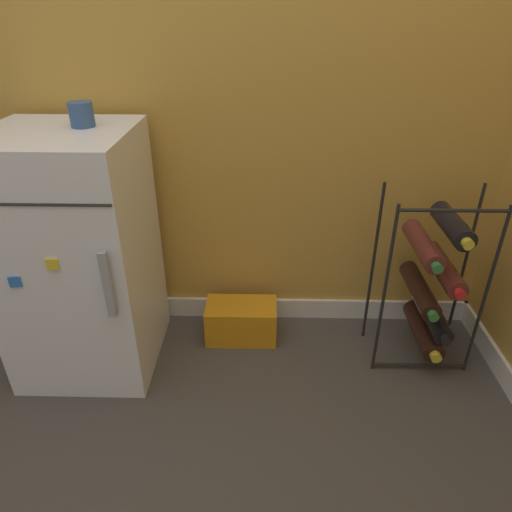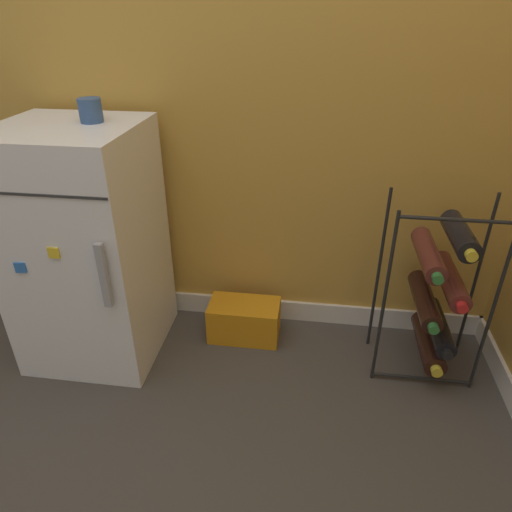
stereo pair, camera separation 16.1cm
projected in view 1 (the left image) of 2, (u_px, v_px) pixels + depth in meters
ground_plane at (230, 416)px, 1.55m from camera, size 14.00×14.00×0.00m
mini_fridge at (80, 257)px, 1.61m from camera, size 0.47×0.49×0.89m
wine_rack at (431, 283)px, 1.67m from camera, size 0.36×0.33×0.68m
soda_box at (241, 321)px, 1.88m from camera, size 0.29×0.16×0.16m
fridge_top_cup at (81, 114)px, 1.41m from camera, size 0.07×0.07×0.08m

